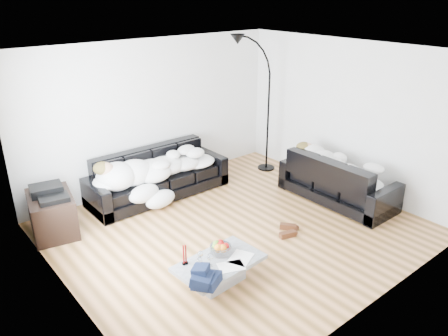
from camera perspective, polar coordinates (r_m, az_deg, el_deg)
ground at (r=6.64m, az=1.66°, el=-7.96°), size 5.00×5.00×0.00m
wall_back at (r=7.84m, az=-9.15°, el=6.94°), size 5.00×0.02×2.60m
wall_left at (r=4.94m, az=-20.69°, el=-3.81°), size 0.02×4.50×2.60m
wall_right at (r=7.88m, az=15.72°, el=6.48°), size 0.02×4.50×2.60m
ceiling at (r=5.77m, az=1.96°, el=14.86°), size 5.00×5.00×0.00m
sofa_back at (r=7.57m, az=-8.59°, el=-0.81°), size 2.45×0.85×0.80m
sofa_right at (r=7.58m, az=14.68°, el=-1.34°), size 0.84×1.95×0.79m
sleeper_back at (r=7.45m, az=-8.49°, el=0.67°), size 2.07×0.72×0.41m
sleeper_right at (r=7.49m, az=14.85°, el=0.26°), size 0.71×1.67×0.41m
teal_cushion at (r=7.75m, az=11.09°, el=2.12°), size 0.42×0.38×0.20m
coffee_table at (r=5.48m, az=-0.62°, el=-13.42°), size 1.11×0.69×0.31m
fruit_bowl at (r=5.49m, az=-0.46°, el=-10.29°), size 0.32×0.32×0.16m
wine_glass_a at (r=5.32m, az=-3.09°, el=-11.56°), size 0.08×0.08×0.16m
wine_glass_b at (r=5.22m, az=-3.24°, el=-12.34°), size 0.07×0.07×0.16m
wine_glass_c at (r=5.26m, az=-1.83°, el=-11.91°), size 0.08×0.08×0.17m
candle_left at (r=5.28m, az=-5.30°, el=-11.26°), size 0.06×0.06×0.26m
candle_right at (r=5.29m, az=-5.00°, el=-11.19°), size 0.05×0.05×0.26m
newspaper_a at (r=5.44m, az=2.19°, el=-11.64°), size 0.39×0.36×0.01m
newspaper_b at (r=5.29m, az=0.94°, el=-12.70°), size 0.36×0.32×0.01m
navy_jacket at (r=4.91m, az=-2.85°, el=-13.57°), size 0.43×0.40×0.17m
shoes at (r=6.58m, az=8.34°, el=-8.08°), size 0.51×0.46×0.09m
av_cabinet at (r=6.90m, az=-21.51°, el=-5.63°), size 0.76×0.97×0.60m
stereo at (r=6.74m, az=-21.94°, el=-2.91°), size 0.49×0.41×0.13m
floor_lamp at (r=8.44m, az=5.80°, el=7.27°), size 0.91×0.59×2.33m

